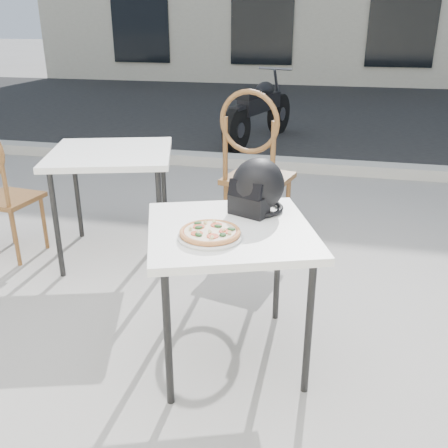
% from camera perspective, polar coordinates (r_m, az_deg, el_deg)
% --- Properties ---
extents(ground, '(80.00, 80.00, 0.00)m').
position_cam_1_polar(ground, '(3.00, 2.30, -9.45)').
color(ground, gray).
rests_on(ground, ground).
extents(street_asphalt, '(30.00, 8.00, 0.00)m').
position_cam_1_polar(street_asphalt, '(9.65, 10.49, 12.53)').
color(street_asphalt, black).
rests_on(street_asphalt, ground).
extents(curb, '(30.00, 0.25, 0.12)m').
position_cam_1_polar(curb, '(5.73, 8.11, 6.72)').
color(curb, '#A4A299').
rests_on(curb, ground).
extents(cafe_table_main, '(0.95, 0.95, 0.70)m').
position_cam_1_polar(cafe_table_main, '(2.29, 0.70, -1.83)').
color(cafe_table_main, white).
rests_on(cafe_table_main, ground).
extents(plate, '(0.36, 0.36, 0.02)m').
position_cam_1_polar(plate, '(2.16, -1.60, -1.39)').
color(plate, silver).
rests_on(plate, cafe_table_main).
extents(pizza, '(0.29, 0.29, 0.03)m').
position_cam_1_polar(pizza, '(2.15, -1.60, -0.91)').
color(pizza, '#CF864B').
rests_on(pizza, plate).
extents(helmet, '(0.34, 0.34, 0.26)m').
position_cam_1_polar(helmet, '(2.43, 3.80, 4.11)').
color(helmet, black).
rests_on(helmet, cafe_table_main).
extents(cafe_chair_main, '(0.53, 0.53, 1.16)m').
position_cam_1_polar(cafe_chair_main, '(3.56, 3.48, 7.12)').
color(cafe_chair_main, brown).
rests_on(cafe_chair_main, ground).
extents(cafe_table_side, '(1.00, 1.00, 0.76)m').
position_cam_1_polar(cafe_table_side, '(3.50, -12.76, 7.08)').
color(cafe_table_side, white).
rests_on(cafe_table_side, ground).
extents(motorcycle, '(0.70, 1.88, 0.96)m').
position_cam_1_polar(motorcycle, '(6.99, 4.11, 12.72)').
color(motorcycle, black).
rests_on(motorcycle, street_asphalt).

